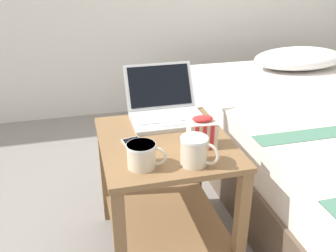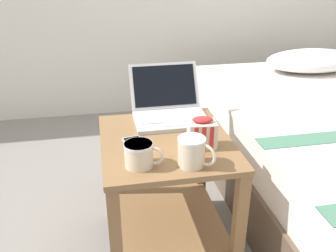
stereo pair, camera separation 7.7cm
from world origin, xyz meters
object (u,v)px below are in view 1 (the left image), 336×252
laptop (165,108)px  mug_front_left (142,154)px  mug_front_right (195,150)px  cell_phone (136,146)px  snack_bag (202,132)px

laptop → mug_front_left: bearing=-114.6°
laptop → mug_front_left: (-0.18, -0.40, 0.01)m
mug_front_right → cell_phone: mug_front_right is taller
laptop → cell_phone: bearing=-125.8°
mug_front_left → snack_bag: snack_bag is taller
mug_front_right → snack_bag: bearing=61.1°
mug_front_right → cell_phone: size_ratio=0.81×
snack_bag → laptop: bearing=103.1°
laptop → mug_front_right: size_ratio=2.72×
laptop → snack_bag: laptop is taller
mug_front_left → mug_front_right: 0.18m
laptop → mug_front_left: laptop is taller
mug_front_right → snack_bag: snack_bag is taller
snack_bag → cell_phone: 0.26m
mug_front_right → laptop: bearing=89.9°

